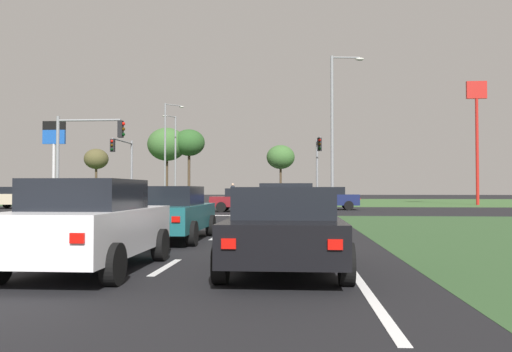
{
  "coord_description": "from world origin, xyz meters",
  "views": [
    {
      "loc": [
        5.87,
        -4.73,
        1.43
      ],
      "look_at": [
        3.26,
        29.08,
        2.31
      ],
      "focal_mm": 36.05,
      "sensor_mm": 36.0,
      "label": 1
    }
  ],
  "objects_px": {
    "car_beige_second": "(18,197)",
    "street_lamp_second": "(335,125)",
    "car_navy_third": "(328,198)",
    "traffic_signal_far_right": "(318,159)",
    "pedestrian_at_median": "(233,191)",
    "fastfood_pole_sign": "(477,114)",
    "car_teal_fourth": "(170,213)",
    "traffic_signal_near_left": "(82,147)",
    "street_lamp_fourth": "(174,154)",
    "treeline_fourth": "(281,157)",
    "street_lamp_third": "(167,148)",
    "treeline_third": "(189,143)",
    "car_maroon_fifth": "(243,200)",
    "car_white_seventh": "(89,224)",
    "treeline_second": "(167,144)",
    "fuel_price_totem": "(54,144)",
    "traffic_signal_far_left": "(125,160)",
    "car_silver_near": "(287,208)",
    "car_black_sixth": "(285,228)",
    "treeline_near": "(96,159)"
  },
  "relations": [
    {
      "from": "car_maroon_fifth",
      "to": "traffic_signal_far_left",
      "type": "distance_m",
      "value": 12.67
    },
    {
      "from": "street_lamp_second",
      "to": "street_lamp_fourth",
      "type": "distance_m",
      "value": 30.67
    },
    {
      "from": "car_navy_third",
      "to": "traffic_signal_far_right",
      "type": "height_order",
      "value": "traffic_signal_far_right"
    },
    {
      "from": "treeline_second",
      "to": "car_navy_third",
      "type": "bearing_deg",
      "value": -59.76
    },
    {
      "from": "car_silver_near",
      "to": "fuel_price_totem",
      "type": "xyz_separation_m",
      "value": [
        -18.67,
        22.47,
        4.16
      ]
    },
    {
      "from": "car_white_seventh",
      "to": "treeline_second",
      "type": "distance_m",
      "value": 64.52
    },
    {
      "from": "car_beige_second",
      "to": "pedestrian_at_median",
      "type": "xyz_separation_m",
      "value": [
        14.93,
        9.05,
        0.43
      ]
    },
    {
      "from": "car_white_seventh",
      "to": "traffic_signal_far_right",
      "type": "bearing_deg",
      "value": 80.24
    },
    {
      "from": "car_black_sixth",
      "to": "treeline_third",
      "type": "xyz_separation_m",
      "value": [
        -14.75,
        62.08,
        7.18
      ]
    },
    {
      "from": "car_maroon_fifth",
      "to": "treeline_near",
      "type": "relative_size",
      "value": 0.6
    },
    {
      "from": "car_teal_fourth",
      "to": "street_lamp_third",
      "type": "bearing_deg",
      "value": 104.45
    },
    {
      "from": "car_white_seventh",
      "to": "fastfood_pole_sign",
      "type": "height_order",
      "value": "fastfood_pole_sign"
    },
    {
      "from": "car_silver_near",
      "to": "car_beige_second",
      "type": "height_order",
      "value": "car_silver_near"
    },
    {
      "from": "car_beige_second",
      "to": "pedestrian_at_median",
      "type": "height_order",
      "value": "pedestrian_at_median"
    },
    {
      "from": "car_beige_second",
      "to": "street_lamp_second",
      "type": "distance_m",
      "value": 23.76
    },
    {
      "from": "car_beige_second",
      "to": "car_black_sixth",
      "type": "distance_m",
      "value": 34.21
    },
    {
      "from": "car_navy_third",
      "to": "traffic_signal_far_right",
      "type": "distance_m",
      "value": 4.59
    },
    {
      "from": "traffic_signal_near_left",
      "to": "street_lamp_second",
      "type": "xyz_separation_m",
      "value": [
        14.61,
        5.51,
        1.8
      ]
    },
    {
      "from": "street_lamp_third",
      "to": "car_beige_second",
      "type": "bearing_deg",
      "value": -109.7
    },
    {
      "from": "traffic_signal_far_left",
      "to": "pedestrian_at_median",
      "type": "xyz_separation_m",
      "value": [
        7.86,
        6.06,
        -2.51
      ]
    },
    {
      "from": "treeline_third",
      "to": "pedestrian_at_median",
      "type": "bearing_deg",
      "value": -69.93
    },
    {
      "from": "car_teal_fourth",
      "to": "traffic_signal_far_right",
      "type": "distance_m",
      "value": 26.26
    },
    {
      "from": "car_teal_fourth",
      "to": "street_lamp_second",
      "type": "xyz_separation_m",
      "value": [
        6.05,
        19.54,
        4.84
      ]
    },
    {
      "from": "street_lamp_second",
      "to": "fuel_price_totem",
      "type": "relative_size",
      "value": 1.49
    },
    {
      "from": "car_teal_fourth",
      "to": "car_white_seventh",
      "type": "relative_size",
      "value": 1.07
    },
    {
      "from": "car_navy_third",
      "to": "traffic_signal_near_left",
      "type": "height_order",
      "value": "traffic_signal_near_left"
    },
    {
      "from": "traffic_signal_far_right",
      "to": "treeline_second",
      "type": "height_order",
      "value": "treeline_second"
    },
    {
      "from": "traffic_signal_far_right",
      "to": "fuel_price_totem",
      "type": "xyz_separation_m",
      "value": [
        -20.69,
        -0.7,
        1.23
      ]
    },
    {
      "from": "car_maroon_fifth",
      "to": "treeline_fourth",
      "type": "relative_size",
      "value": 0.56
    },
    {
      "from": "car_teal_fourth",
      "to": "car_maroon_fifth",
      "type": "relative_size",
      "value": 1.08
    },
    {
      "from": "street_lamp_third",
      "to": "treeline_third",
      "type": "height_order",
      "value": "street_lamp_third"
    },
    {
      "from": "street_lamp_fourth",
      "to": "pedestrian_at_median",
      "type": "xyz_separation_m",
      "value": [
        8.59,
        -13.71,
        -4.32
      ]
    },
    {
      "from": "treeline_second",
      "to": "treeline_fourth",
      "type": "bearing_deg",
      "value": -3.06
    },
    {
      "from": "pedestrian_at_median",
      "to": "treeline_second",
      "type": "bearing_deg",
      "value": -33.87
    },
    {
      "from": "treeline_second",
      "to": "treeline_third",
      "type": "height_order",
      "value": "treeline_second"
    },
    {
      "from": "traffic_signal_far_left",
      "to": "street_lamp_third",
      "type": "height_order",
      "value": "street_lamp_third"
    },
    {
      "from": "car_beige_second",
      "to": "treeline_near",
      "type": "bearing_deg",
      "value": -168.33
    },
    {
      "from": "treeline_fourth",
      "to": "street_lamp_second",
      "type": "bearing_deg",
      "value": -82.89
    },
    {
      "from": "car_beige_second",
      "to": "fuel_price_totem",
      "type": "distance_m",
      "value": 5.05
    },
    {
      "from": "fuel_price_totem",
      "to": "treeline_third",
      "type": "xyz_separation_m",
      "value": [
        4.03,
        32.18,
        2.96
      ]
    },
    {
      "from": "car_teal_fourth",
      "to": "traffic_signal_near_left",
      "type": "height_order",
      "value": "traffic_signal_near_left"
    },
    {
      "from": "car_maroon_fifth",
      "to": "treeline_near",
      "type": "bearing_deg",
      "value": -146.03
    },
    {
      "from": "car_silver_near",
      "to": "pedestrian_at_median",
      "type": "height_order",
      "value": "pedestrian_at_median"
    },
    {
      "from": "street_lamp_fourth",
      "to": "treeline_fourth",
      "type": "bearing_deg",
      "value": 42.1
    },
    {
      "from": "car_beige_second",
      "to": "car_black_sixth",
      "type": "relative_size",
      "value": 0.99
    },
    {
      "from": "traffic_signal_far_right",
      "to": "street_lamp_second",
      "type": "xyz_separation_m",
      "value": [
        0.82,
        -6.03,
        1.87
      ]
    },
    {
      "from": "pedestrian_at_median",
      "to": "fastfood_pole_sign",
      "type": "bearing_deg",
      "value": -143.36
    },
    {
      "from": "car_beige_second",
      "to": "treeline_second",
      "type": "height_order",
      "value": "treeline_second"
    },
    {
      "from": "car_silver_near",
      "to": "street_lamp_third",
      "type": "xyz_separation_m",
      "value": [
        -13.71,
        38.33,
        5.15
      ]
    },
    {
      "from": "car_beige_second",
      "to": "street_lamp_third",
      "type": "distance_m",
      "value": 20.06
    }
  ]
}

